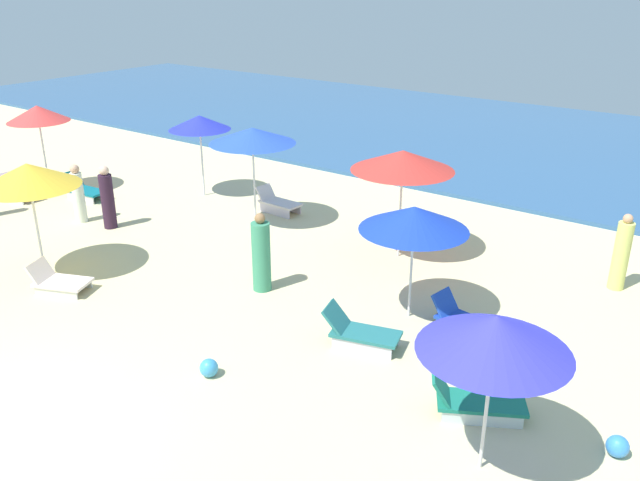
% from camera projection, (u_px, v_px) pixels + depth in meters
% --- Properties ---
extents(ocean, '(60.00, 15.62, 0.12)m').
position_uv_depth(ocean, '(532.00, 143.00, 25.69)').
color(ocean, '#305B8B').
rests_on(ocean, ground_plane).
extents(umbrella_0, '(1.80, 1.80, 2.67)m').
position_uv_depth(umbrella_0, '(38.00, 114.00, 19.27)').
color(umbrella_0, silver).
rests_on(umbrella_0, ground_plane).
extents(lounge_chair_0_0, '(1.41, 0.73, 0.76)m').
position_uv_depth(lounge_chair_0_0, '(84.00, 190.00, 19.53)').
color(lounge_chair_0_0, silver).
rests_on(lounge_chair_0_0, ground_plane).
extents(lounge_chair_0_1, '(1.31, 0.62, 0.72)m').
position_uv_depth(lounge_chair_0_1, '(18.00, 191.00, 19.53)').
color(lounge_chair_0_1, silver).
rests_on(lounge_chair_0_1, ground_plane).
extents(umbrella_1, '(2.23, 2.23, 2.64)m').
position_uv_depth(umbrella_1, '(252.00, 136.00, 16.62)').
color(umbrella_1, silver).
rests_on(umbrella_1, ground_plane).
extents(lounge_chair_1_0, '(1.31, 0.62, 0.69)m').
position_uv_depth(lounge_chair_1_0, '(278.00, 203.00, 18.42)').
color(lounge_chair_1_0, silver).
rests_on(lounge_chair_1_0, ground_plane).
extents(umbrella_2, '(1.99, 1.99, 2.35)m').
position_uv_depth(umbrella_2, '(495.00, 334.00, 8.18)').
color(umbrella_2, silver).
rests_on(umbrella_2, ground_plane).
extents(lounge_chair_2_0, '(1.54, 1.21, 0.70)m').
position_uv_depth(lounge_chair_2_0, '(474.00, 401.00, 9.94)').
color(lounge_chair_2_0, silver).
rests_on(lounge_chair_2_0, ground_plane).
extents(umbrella_4, '(1.82, 1.82, 2.44)m').
position_uv_depth(umbrella_4, '(199.00, 123.00, 19.08)').
color(umbrella_4, silver).
rests_on(umbrella_4, ground_plane).
extents(umbrella_6, '(2.08, 2.08, 2.29)m').
position_uv_depth(umbrella_6, '(414.00, 218.00, 12.14)').
color(umbrella_6, silver).
rests_on(umbrella_6, ground_plane).
extents(lounge_chair_6_0, '(1.48, 0.93, 0.72)m').
position_uv_depth(lounge_chair_6_0, '(360.00, 332.00, 11.79)').
color(lounge_chair_6_0, silver).
rests_on(lounge_chair_6_0, ground_plane).
extents(lounge_chair_6_1, '(1.51, 0.77, 0.65)m').
position_uv_depth(lounge_chair_6_1, '(467.00, 322.00, 12.25)').
color(lounge_chair_6_1, silver).
rests_on(lounge_chair_6_1, ground_plane).
extents(umbrella_7, '(2.37, 2.37, 2.58)m').
position_uv_depth(umbrella_7, '(403.00, 160.00, 14.77)').
color(umbrella_7, silver).
rests_on(umbrella_7, ground_plane).
extents(umbrella_8, '(2.13, 2.13, 2.58)m').
position_uv_depth(umbrella_8, '(28.00, 175.00, 13.79)').
color(umbrella_8, silver).
rests_on(umbrella_8, ground_plane).
extents(lounge_chair_8_0, '(1.35, 1.06, 0.64)m').
position_uv_depth(lounge_chair_8_0, '(58.00, 281.00, 13.84)').
color(lounge_chair_8_0, silver).
rests_on(lounge_chair_8_0, ground_plane).
extents(beachgoer_0, '(0.36, 0.36, 1.69)m').
position_uv_depth(beachgoer_0, '(621.00, 254.00, 13.76)').
color(beachgoer_0, '#DEE271').
rests_on(beachgoer_0, ground_plane).
extents(beachgoer_1, '(0.41, 0.41, 1.69)m').
position_uv_depth(beachgoer_1, '(107.00, 199.00, 17.10)').
color(beachgoer_1, '#2F1A2E').
rests_on(beachgoer_1, ground_plane).
extents(beachgoer_2, '(0.40, 0.40, 1.60)m').
position_uv_depth(beachgoer_2, '(78.00, 195.00, 17.53)').
color(beachgoer_2, white).
rests_on(beachgoer_2, ground_plane).
extents(beachgoer_4, '(0.52, 0.52, 1.72)m').
position_uv_depth(beachgoer_4, '(261.00, 255.00, 13.71)').
color(beachgoer_4, '#3D916B').
rests_on(beachgoer_4, ground_plane).
extents(beach_ball_0, '(0.32, 0.32, 0.32)m').
position_uv_depth(beach_ball_0, '(209.00, 368.00, 10.94)').
color(beach_ball_0, '#3A95CE').
rests_on(beach_ball_0, ground_plane).
extents(beach_ball_1, '(0.32, 0.32, 0.32)m').
position_uv_depth(beach_ball_1, '(618.00, 446.00, 9.12)').
color(beach_ball_1, '#398CE3').
rests_on(beach_ball_1, ground_plane).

